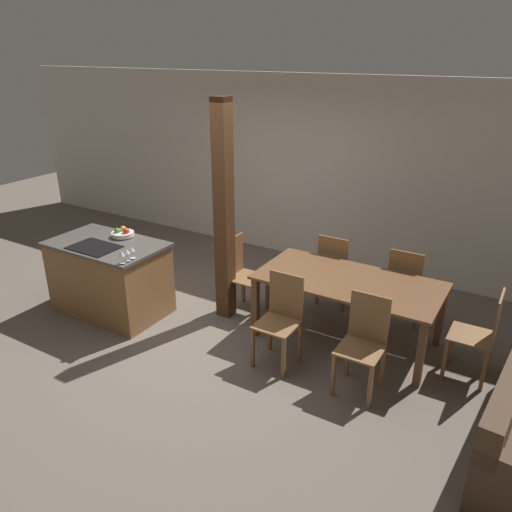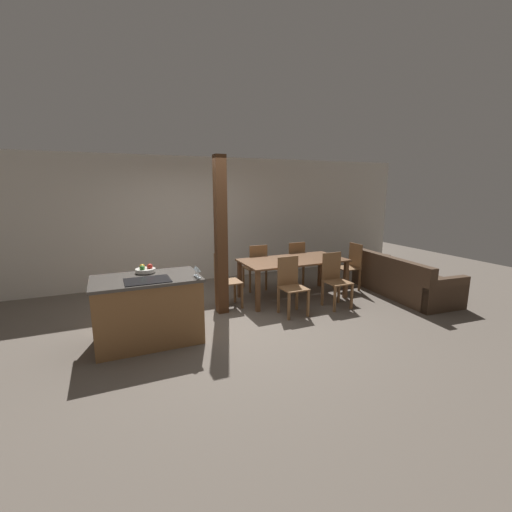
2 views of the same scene
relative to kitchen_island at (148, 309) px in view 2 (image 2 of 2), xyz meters
name	(u,v)px [view 2 (image 2 of 2)]	position (x,y,z in m)	size (l,w,h in m)	color
ground_plane	(226,320)	(1.19, 0.25, -0.45)	(16.00, 16.00, 0.00)	#665B51
wall_back	(187,220)	(1.19, 2.82, 0.90)	(11.20, 0.08, 2.70)	silver
kitchen_island	(148,309)	(0.00, 0.00, 0.00)	(1.38, 0.84, 0.90)	olive
fruit_bowl	(145,270)	(0.03, 0.25, 0.49)	(0.27, 0.27, 0.11)	silver
wine_glass_near	(198,270)	(0.62, -0.35, 0.56)	(0.06, 0.06, 0.14)	silver
wine_glass_middle	(197,269)	(0.62, -0.27, 0.56)	(0.06, 0.06, 0.14)	silver
wine_glass_far	(195,268)	(0.62, -0.20, 0.56)	(0.06, 0.06, 0.14)	silver
dining_table	(293,264)	(2.71, 0.84, 0.20)	(1.94, 0.97, 0.74)	brown
dining_chair_near_left	(291,285)	(2.28, 0.13, 0.04)	(0.40, 0.40, 0.94)	brown
dining_chair_near_right	(335,279)	(3.15, 0.13, 0.04)	(0.40, 0.40, 0.94)	brown
dining_chair_far_left	(256,266)	(2.28, 1.55, 0.04)	(0.40, 0.40, 0.94)	brown
dining_chair_far_right	(294,263)	(3.15, 1.55, 0.04)	(0.40, 0.40, 0.94)	brown
dining_chair_head_end	(224,280)	(1.37, 0.84, 0.04)	(0.40, 0.40, 0.94)	brown
dining_chair_foot_end	(350,266)	(4.06, 0.84, 0.04)	(0.40, 0.40, 0.94)	brown
couch	(402,281)	(4.74, 0.13, -0.18)	(1.05, 2.16, 0.78)	#473323
timber_post	(221,237)	(1.26, 0.64, 0.83)	(0.18, 0.18, 2.56)	#4C2D19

